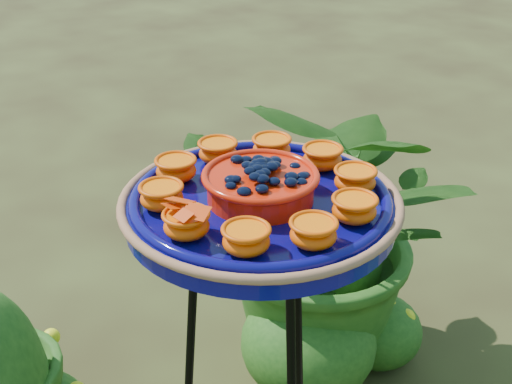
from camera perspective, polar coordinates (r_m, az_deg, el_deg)
tripod_stand at (r=1.42m, az=0.31°, el=-14.74°), size 0.41×0.41×0.90m
feeder_dish at (r=1.19m, az=0.36°, el=-0.65°), size 0.57×0.57×0.11m
shrub_back_left at (r=2.07m, az=6.37°, el=-2.75°), size 1.02×0.95×0.93m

